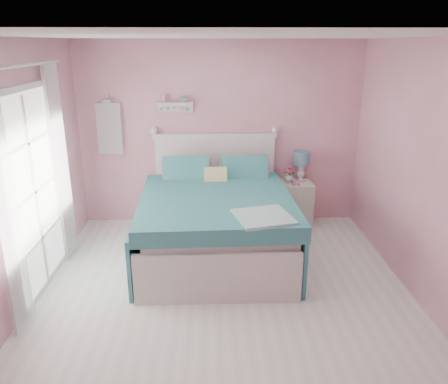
{
  "coord_description": "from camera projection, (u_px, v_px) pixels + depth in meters",
  "views": [
    {
      "loc": [
        -0.13,
        -3.92,
        2.55
      ],
      "look_at": [
        0.03,
        1.2,
        0.79
      ],
      "focal_mm": 35.0,
      "sensor_mm": 36.0,
      "label": 1
    }
  ],
  "objects": [
    {
      "name": "bed",
      "position": [
        216.0,
        222.0,
        5.45
      ],
      "size": [
        1.86,
        2.31,
        1.33
      ],
      "rotation": [
        0.0,
        0.0,
        0.04
      ],
      "color": "silver",
      "rests_on": "floor"
    },
    {
      "name": "teacup",
      "position": [
        296.0,
        182.0,
        6.14
      ],
      "size": [
        0.11,
        0.11,
        0.08
      ],
      "primitive_type": "imported",
      "rotation": [
        0.0,
        0.0,
        -0.04
      ],
      "color": "pink",
      "rests_on": "nightstand"
    },
    {
      "name": "floor",
      "position": [
        225.0,
        301.0,
        4.54
      ],
      "size": [
        4.5,
        4.5,
        0.0
      ],
      "primitive_type": "plane",
      "color": "white",
      "rests_on": "ground"
    },
    {
      "name": "vase",
      "position": [
        289.0,
        177.0,
        6.26
      ],
      "size": [
        0.18,
        0.18,
        0.14
      ],
      "primitive_type": "imported",
      "rotation": [
        0.0,
        0.0,
        -0.4
      ],
      "color": "silver",
      "rests_on": "nightstand"
    },
    {
      "name": "hanging_dress",
      "position": [
        110.0,
        129.0,
        6.1
      ],
      "size": [
        0.34,
        0.03,
        0.72
      ],
      "primitive_type": "cube",
      "color": "white",
      "rests_on": "room_shell"
    },
    {
      "name": "nightstand",
      "position": [
        296.0,
        203.0,
        6.37
      ],
      "size": [
        0.45,
        0.44,
        0.64
      ],
      "color": "beige",
      "rests_on": "floor"
    },
    {
      "name": "table_lamp",
      "position": [
        301.0,
        160.0,
        6.24
      ],
      "size": [
        0.22,
        0.22,
        0.44
      ],
      "color": "white",
      "rests_on": "nightstand"
    },
    {
      "name": "curtain_far",
      "position": [
        61.0,
        164.0,
        5.18
      ],
      "size": [
        0.04,
        0.4,
        2.32
      ],
      "primitive_type": "cube",
      "color": "white",
      "rests_on": "floor"
    },
    {
      "name": "wall_shelf",
      "position": [
        175.0,
        105.0,
        6.03
      ],
      "size": [
        0.5,
        0.15,
        0.25
      ],
      "color": "silver",
      "rests_on": "room_shell"
    },
    {
      "name": "curtain_near",
      "position": [
        5.0,
        209.0,
        3.78
      ],
      "size": [
        0.04,
        0.4,
        2.32
      ],
      "primitive_type": "cube",
      "color": "white",
      "rests_on": "floor"
    },
    {
      "name": "room_shell",
      "position": [
        225.0,
        153.0,
        4.03
      ],
      "size": [
        4.5,
        4.5,
        4.5
      ],
      "color": "#BE7882",
      "rests_on": "floor"
    },
    {
      "name": "french_door",
      "position": [
        34.0,
        193.0,
        4.51
      ],
      "size": [
        0.04,
        1.32,
        2.16
      ],
      "color": "silver",
      "rests_on": "floor"
    },
    {
      "name": "roses",
      "position": [
        289.0,
        170.0,
        6.22
      ],
      "size": [
        0.14,
        0.11,
        0.12
      ],
      "color": "#CA4576",
      "rests_on": "vase"
    }
  ]
}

